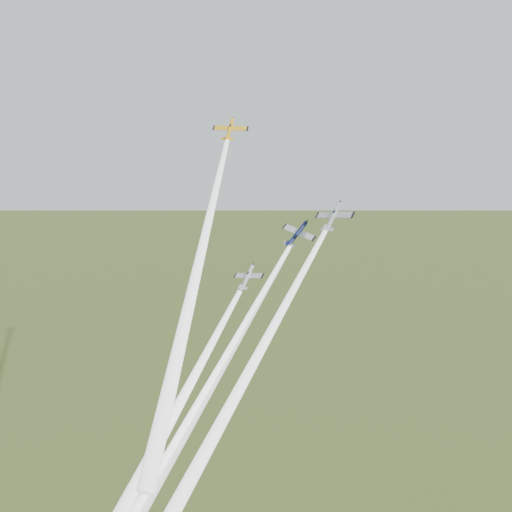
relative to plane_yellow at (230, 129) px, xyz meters
name	(u,v)px	position (x,y,z in m)	size (l,w,h in m)	color
plane_yellow	(230,129)	(0.00, 0.00, 0.00)	(7.53, 7.47, 1.18)	#EEA714
smoke_trail_yellow	(193,287)	(9.44, -24.89, -27.12)	(2.86, 2.86, 69.59)	white
plane_navy	(297,234)	(15.86, 0.42, -20.54)	(7.99, 7.93, 1.25)	#0D153C
smoke_trail_navy	(214,380)	(12.01, -22.74, -44.46)	(2.86, 2.86, 60.63)	white
plane_silver_right	(333,217)	(24.54, -1.31, -16.35)	(8.56, 8.49, 1.34)	#ABB3BA
smoke_trail_silver_right	(237,394)	(20.39, -27.61, -43.48)	(2.86, 2.86, 69.63)	white
plane_silver_low	(247,277)	(11.76, -11.37, -27.70)	(7.00, 6.95, 1.10)	#B7BDC6
smoke_trail_silver_low	(171,419)	(9.82, -32.08, -48.88)	(2.86, 2.86, 52.97)	white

